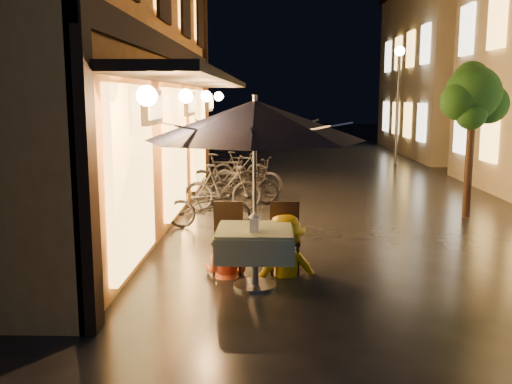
{
  "coord_description": "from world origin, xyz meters",
  "views": [
    {
      "loc": [
        -1.59,
        -7.0,
        2.44
      ],
      "look_at": [
        -1.79,
        0.69,
        1.15
      ],
      "focal_mm": 40.0,
      "sensor_mm": 36.0,
      "label": 1
    }
  ],
  "objects_px": {
    "cafe_table": "(255,243)",
    "table_lantern": "(254,221)",
    "person_yellow": "(285,216)",
    "bicycle_0": "(209,207)",
    "patio_umbrella": "(255,120)",
    "person_orange": "(226,226)"
  },
  "relations": [
    {
      "from": "person_orange",
      "to": "bicycle_0",
      "type": "bearing_deg",
      "value": -61.67
    },
    {
      "from": "patio_umbrella",
      "to": "person_orange",
      "type": "relative_size",
      "value": 1.99
    },
    {
      "from": "patio_umbrella",
      "to": "table_lantern",
      "type": "height_order",
      "value": "patio_umbrella"
    },
    {
      "from": "table_lantern",
      "to": "person_orange",
      "type": "xyz_separation_m",
      "value": [
        -0.41,
        0.69,
        -0.22
      ]
    },
    {
      "from": "table_lantern",
      "to": "person_orange",
      "type": "bearing_deg",
      "value": 120.87
    },
    {
      "from": "person_yellow",
      "to": "bicycle_0",
      "type": "relative_size",
      "value": 1.04
    },
    {
      "from": "cafe_table",
      "to": "person_yellow",
      "type": "bearing_deg",
      "value": 53.29
    },
    {
      "from": "table_lantern",
      "to": "bicycle_0",
      "type": "bearing_deg",
      "value": 105.22
    },
    {
      "from": "person_orange",
      "to": "person_yellow",
      "type": "xyz_separation_m",
      "value": [
        0.81,
        0.03,
        0.12
      ]
    },
    {
      "from": "patio_umbrella",
      "to": "bicycle_0",
      "type": "relative_size",
      "value": 1.75
    },
    {
      "from": "cafe_table",
      "to": "bicycle_0",
      "type": "height_order",
      "value": "bicycle_0"
    },
    {
      "from": "table_lantern",
      "to": "person_orange",
      "type": "distance_m",
      "value": 0.83
    },
    {
      "from": "patio_umbrella",
      "to": "person_yellow",
      "type": "bearing_deg",
      "value": 53.29
    },
    {
      "from": "patio_umbrella",
      "to": "person_yellow",
      "type": "height_order",
      "value": "patio_umbrella"
    },
    {
      "from": "person_yellow",
      "to": "patio_umbrella",
      "type": "bearing_deg",
      "value": 37.47
    },
    {
      "from": "cafe_table",
      "to": "person_orange",
      "type": "distance_m",
      "value": 0.66
    },
    {
      "from": "cafe_table",
      "to": "table_lantern",
      "type": "relative_size",
      "value": 3.96
    },
    {
      "from": "person_orange",
      "to": "person_yellow",
      "type": "bearing_deg",
      "value": -160.23
    },
    {
      "from": "bicycle_0",
      "to": "person_yellow",
      "type": "bearing_deg",
      "value": -149.53
    },
    {
      "from": "cafe_table",
      "to": "person_orange",
      "type": "bearing_deg",
      "value": 129.16
    },
    {
      "from": "table_lantern",
      "to": "person_yellow",
      "type": "bearing_deg",
      "value": 60.91
    },
    {
      "from": "cafe_table",
      "to": "table_lantern",
      "type": "height_order",
      "value": "table_lantern"
    }
  ]
}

